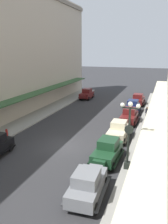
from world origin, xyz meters
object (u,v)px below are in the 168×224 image
(parked_car_0, at_px, (129,115))
(lamp_post_with_clock, at_px, (129,133))
(parked_car_2, at_px, (107,150))
(parked_car_4, at_px, (138,99))
(parked_car_6, at_px, (132,106))
(fire_hydrant, at_px, (7,133))
(parked_car_3, at_px, (118,130))
(pedestrian_2, at_px, (156,117))
(parked_car_5, at_px, (87,184))
(pedestrian_0, at_px, (154,161))
(pedestrian_1, at_px, (147,113))
(parked_car_7, at_px, (87,94))

(parked_car_0, distance_m, lamp_post_with_clock, 11.95)
(parked_car_2, bearing_deg, parked_car_4, 89.88)
(parked_car_2, relative_size, parked_car_6, 1.01)
(parked_car_2, height_order, fire_hydrant, parked_car_2)
(parked_car_3, relative_size, pedestrian_2, 2.55)
(parked_car_0, height_order, parked_car_5, same)
(parked_car_0, xyz_separation_m, pedestrian_0, (3.54, -11.55, 0.07))
(parked_car_2, bearing_deg, lamp_post_with_clock, -28.00)
(parked_car_4, distance_m, fire_hydrant, 22.29)
(lamp_post_with_clock, height_order, pedestrian_1, lamp_post_with_clock)
(parked_car_0, bearing_deg, parked_car_2, -90.70)
(parked_car_6, distance_m, fire_hydrant, 17.71)
(parked_car_0, bearing_deg, parked_car_7, 128.88)
(fire_hydrant, bearing_deg, parked_car_2, -7.82)
(fire_hydrant, bearing_deg, lamp_post_with_clock, -10.86)
(parked_car_6, height_order, pedestrian_1, parked_car_6)
(parked_car_5, height_order, pedestrian_0, parked_car_5)
(parked_car_3, bearing_deg, parked_car_6, 90.23)
(parked_car_3, bearing_deg, fire_hydrant, -162.22)
(fire_hydrant, bearing_deg, pedestrian_1, 39.85)
(parked_car_6, bearing_deg, parked_car_4, 88.08)
(pedestrian_0, relative_size, pedestrian_1, 1.02)
(parked_car_4, xyz_separation_m, parked_car_7, (-9.52, 1.78, 0.00))
(parked_car_3, relative_size, fire_hydrant, 5.20)
(parked_car_2, xyz_separation_m, fire_hydrant, (-10.99, 1.51, -0.38))
(parked_car_7, height_order, lamp_post_with_clock, lamp_post_with_clock)
(parked_car_5, relative_size, parked_car_7, 1.01)
(parked_car_4, relative_size, pedestrian_0, 2.57)
(parked_car_7, relative_size, pedestrian_0, 2.56)
(parked_car_4, height_order, pedestrian_1, parked_car_4)
(parked_car_5, bearing_deg, parked_car_3, 90.47)
(parked_car_6, distance_m, pedestrian_0, 16.75)
(parked_car_7, bearing_deg, lamp_post_with_clock, -64.52)
(parked_car_7, height_order, pedestrian_2, parked_car_7)
(parked_car_4, relative_size, parked_car_7, 1.00)
(parked_car_5, height_order, lamp_post_with_clock, lamp_post_with_clock)
(parked_car_2, xyz_separation_m, parked_car_3, (-0.09, 5.00, 0.00))
(lamp_post_with_clock, bearing_deg, parked_car_0, 97.95)
(parked_car_5, xyz_separation_m, pedestrian_1, (2.09, 17.48, 0.05))
(parked_car_5, relative_size, parked_car_6, 1.01)
(parked_car_4, distance_m, parked_car_7, 9.69)
(parked_car_0, height_order, parked_car_2, same)
(parked_car_6, xyz_separation_m, fire_hydrant, (-10.85, -13.98, -0.38))
(parked_car_2, distance_m, pedestrian_2, 11.18)
(parked_car_0, bearing_deg, parked_car_4, 90.49)
(parked_car_0, distance_m, parked_car_7, 15.31)
(pedestrian_1, bearing_deg, parked_car_0, -139.09)
(parked_car_6, height_order, parked_car_7, same)
(parked_car_0, height_order, pedestrian_0, parked_car_0)
(parked_car_7, bearing_deg, parked_car_3, -61.99)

